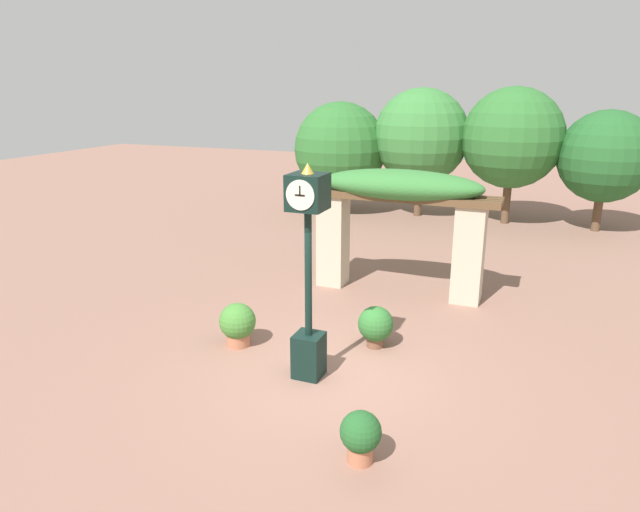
# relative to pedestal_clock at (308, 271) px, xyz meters

# --- Properties ---
(ground_plane) EXTENTS (60.00, 60.00, 0.00)m
(ground_plane) POSITION_rel_pedestal_clock_xyz_m (0.33, 0.18, -1.85)
(ground_plane) COLOR #8E6656
(pedestal_clock) EXTENTS (0.56, 0.61, 3.57)m
(pedestal_clock) POSITION_rel_pedestal_clock_xyz_m (0.00, 0.00, 0.00)
(pedestal_clock) COLOR black
(pedestal_clock) RESTS_ON ground
(pergola) EXTENTS (4.45, 1.24, 2.89)m
(pergola) POSITION_rel_pedestal_clock_xyz_m (0.33, 4.50, 0.19)
(pergola) COLOR #BCB299
(pergola) RESTS_ON ground
(potted_plant_near_left) EXTENTS (0.66, 0.66, 0.79)m
(potted_plant_near_left) POSITION_rel_pedestal_clock_xyz_m (0.71, 1.49, -1.42)
(potted_plant_near_left) COLOR brown
(potted_plant_near_left) RESTS_ON ground
(potted_plant_near_right) EXTENTS (0.68, 0.68, 0.83)m
(potted_plant_near_right) POSITION_rel_pedestal_clock_xyz_m (-1.69, 0.58, -1.41)
(potted_plant_near_right) COLOR #B26B4C
(potted_plant_near_right) RESTS_ON ground
(potted_plant_far_left) EXTENTS (0.54, 0.54, 0.71)m
(potted_plant_far_left) POSITION_rel_pedestal_clock_xyz_m (1.51, -1.86, -1.46)
(potted_plant_far_left) COLOR #B26B4C
(potted_plant_far_left) RESTS_ON ground
(tree_line) EXTENTS (12.18, 3.92, 4.67)m
(tree_line) POSITION_rel_pedestal_clock_xyz_m (0.12, 12.63, 0.85)
(tree_line) COLOR brown
(tree_line) RESTS_ON ground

